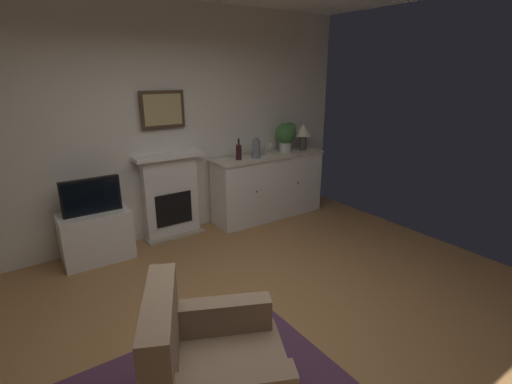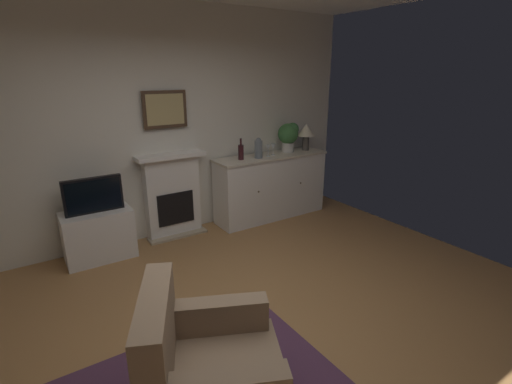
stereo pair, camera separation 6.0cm
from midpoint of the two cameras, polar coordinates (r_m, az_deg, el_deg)
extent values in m
cube|color=#9E7042|center=(3.38, 0.16, -21.07)|extent=(5.86, 4.82, 0.10)
cube|color=silver|center=(4.82, -16.34, 9.69)|extent=(5.86, 0.06, 2.89)
cube|color=white|center=(4.97, -13.29, -0.76)|extent=(0.70, 0.18, 1.05)
cube|color=tan|center=(5.07, -12.46, -6.53)|extent=(0.77, 0.20, 0.03)
cube|color=black|center=(4.93, -12.77, -2.54)|extent=(0.48, 0.02, 0.42)
cube|color=white|center=(4.80, -13.62, 5.38)|extent=(0.87, 0.27, 0.05)
cube|color=#473323|center=(4.78, -14.44, 12.10)|extent=(0.55, 0.03, 0.45)
cube|color=tan|center=(4.76, -14.37, 12.09)|extent=(0.47, 0.01, 0.37)
cube|color=white|center=(5.49, 1.60, 0.74)|extent=(1.69, 0.45, 0.91)
cube|color=beige|center=(5.37, 1.64, 5.51)|extent=(1.72, 0.48, 0.03)
sphere|color=brown|center=(5.08, -0.23, 0.05)|extent=(0.02, 0.02, 0.02)
sphere|color=brown|center=(5.52, 6.16, 1.40)|extent=(0.02, 0.02, 0.02)
cylinder|color=#4C4742|center=(5.74, 6.88, 7.47)|extent=(0.10, 0.10, 0.22)
cone|color=#EFE5C6|center=(5.71, 6.95, 9.45)|extent=(0.26, 0.26, 0.18)
cylinder|color=#331419|center=(5.07, -3.00, 6.07)|extent=(0.08, 0.08, 0.20)
cylinder|color=#331419|center=(5.04, -3.02, 7.68)|extent=(0.03, 0.03, 0.09)
cylinder|color=silver|center=(5.28, 1.19, 5.49)|extent=(0.06, 0.06, 0.00)
cylinder|color=silver|center=(5.27, 1.20, 6.00)|extent=(0.01, 0.01, 0.09)
cone|color=silver|center=(5.26, 1.20, 6.85)|extent=(0.07, 0.07, 0.07)
cylinder|color=silver|center=(5.37, 1.93, 5.70)|extent=(0.06, 0.06, 0.00)
cylinder|color=silver|center=(5.36, 1.94, 6.20)|extent=(0.01, 0.01, 0.09)
cone|color=silver|center=(5.35, 1.95, 7.04)|extent=(0.07, 0.07, 0.07)
cylinder|color=slate|center=(5.16, -0.31, 6.53)|extent=(0.11, 0.11, 0.24)
sphere|color=slate|center=(5.14, -0.31, 7.84)|extent=(0.08, 0.08, 0.08)
cube|color=white|center=(4.66, -23.52, -6.21)|extent=(0.75, 0.42, 0.58)
cube|color=black|center=(4.48, -24.24, -0.58)|extent=(0.62, 0.06, 0.40)
cube|color=black|center=(4.45, -24.16, -0.69)|extent=(0.57, 0.01, 0.35)
cylinder|color=beige|center=(5.59, 4.16, 6.86)|extent=(0.18, 0.18, 0.14)
sphere|color=#3D753D|center=(5.56, 4.21, 8.88)|extent=(0.30, 0.30, 0.30)
sphere|color=#3D753D|center=(5.56, 4.91, 9.60)|extent=(0.18, 0.18, 0.18)
cube|color=#8C7259|center=(2.30, -15.03, -20.55)|extent=(0.46, 0.76, 0.50)
cube|color=#8C7259|center=(2.63, -6.64, -18.33)|extent=(0.71, 0.43, 0.22)
cylinder|color=#473323|center=(2.97, 0.99, -25.25)|extent=(0.05, 0.05, 0.10)
cylinder|color=#473323|center=(2.95, -13.62, -26.17)|extent=(0.05, 0.05, 0.10)
camera|label=1|loc=(0.03, -90.49, -0.16)|focal=26.17mm
camera|label=2|loc=(0.03, 89.51, 0.16)|focal=26.17mm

